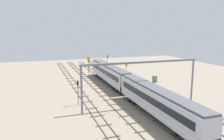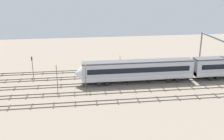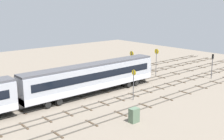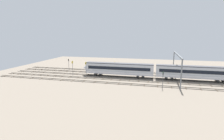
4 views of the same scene
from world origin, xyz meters
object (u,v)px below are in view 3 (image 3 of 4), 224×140
(speed_sign_near_foreground, at_px, (134,81))
(speed_sign_mid_trackside, at_px, (132,61))
(signal_light_trackside_approach, at_px, (212,63))
(speed_sign_far_trackside, at_px, (156,58))
(relay_cabinet, at_px, (134,115))
(train, at_px, (21,93))

(speed_sign_near_foreground, distance_m, speed_sign_mid_trackside, 12.39)
(signal_light_trackside_approach, bearing_deg, speed_sign_far_trackside, 124.95)
(speed_sign_far_trackside, bearing_deg, signal_light_trackside_approach, -55.05)
(speed_sign_near_foreground, distance_m, signal_light_trackside_approach, 20.29)
(signal_light_trackside_approach, distance_m, relay_cabinet, 26.68)
(train, bearing_deg, relay_cabinet, -53.81)
(train, bearing_deg, speed_sign_far_trackside, 3.31)
(train, distance_m, speed_sign_near_foreground, 15.95)
(train, relative_size, speed_sign_far_trackside, 9.39)
(speed_sign_mid_trackside, height_order, signal_light_trackside_approach, speed_sign_mid_trackside)
(speed_sign_far_trackside, xyz_separation_m, relay_cabinet, (-20.02, -13.81, -2.67))
(speed_sign_near_foreground, height_order, relay_cabinet, speed_sign_near_foreground)
(speed_sign_near_foreground, height_order, speed_sign_mid_trackside, speed_sign_mid_trackside)
(speed_sign_far_trackside, xyz_separation_m, signal_light_trackside_approach, (6.07, -8.69, -0.46))
(speed_sign_far_trackside, height_order, relay_cabinet, speed_sign_far_trackside)
(speed_sign_near_foreground, bearing_deg, speed_sign_far_trackside, 28.93)
(train, relative_size, relay_cabinet, 28.11)
(speed_sign_near_foreground, relative_size, speed_sign_far_trackside, 0.86)
(speed_sign_mid_trackside, xyz_separation_m, relay_cabinet, (-14.28, -15.00, -2.63))
(speed_sign_mid_trackside, height_order, speed_sign_far_trackside, speed_sign_mid_trackside)
(train, height_order, relay_cabinet, train)
(train, height_order, speed_sign_mid_trackside, speed_sign_mid_trackside)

